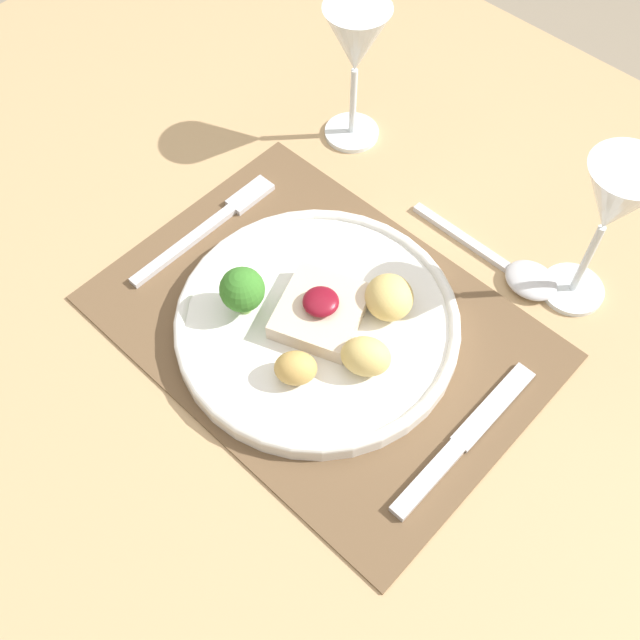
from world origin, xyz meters
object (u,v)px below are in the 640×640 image
object	(u,v)px
dinner_plate	(320,323)
wine_glass_far	(356,47)
fork	(214,223)
spoon	(519,273)
wine_glass_near	(613,206)
knife	(456,448)

from	to	relation	value
dinner_plate	wine_glass_far	size ratio (longest dim) A/B	1.65
fork	wine_glass_far	size ratio (longest dim) A/B	1.14
dinner_plate	wine_glass_far	bearing A→B (deg)	125.59
fork	spoon	size ratio (longest dim) A/B	1.08
dinner_plate	wine_glass_near	xyz separation A→B (m)	(0.16, 0.22, 0.12)
fork	wine_glass_near	world-z (taller)	wine_glass_near
dinner_plate	knife	distance (m)	0.18
knife	wine_glass_far	bearing A→B (deg)	143.11
knife	spoon	xyz separation A→B (m)	(-0.07, 0.20, 0.00)
knife	wine_glass_near	xyz separation A→B (m)	(-0.02, 0.23, 0.13)
knife	spoon	distance (m)	0.22
fork	wine_glass_near	bearing A→B (deg)	31.40
spoon	wine_glass_far	bearing A→B (deg)	174.72
knife	wine_glass_far	xyz separation A→B (m)	(-0.35, 0.24, 0.12)
wine_glass_near	spoon	bearing A→B (deg)	-155.34
knife	spoon	size ratio (longest dim) A/B	1.08
fork	spoon	bearing A→B (deg)	32.35
knife	wine_glass_near	bearing A→B (deg)	93.50
dinner_plate	wine_glass_near	world-z (taller)	wine_glass_near
dinner_plate	wine_glass_far	xyz separation A→B (m)	(-0.17, 0.23, 0.11)
fork	knife	bearing A→B (deg)	-3.51
fork	wine_glass_far	world-z (taller)	wine_glass_far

